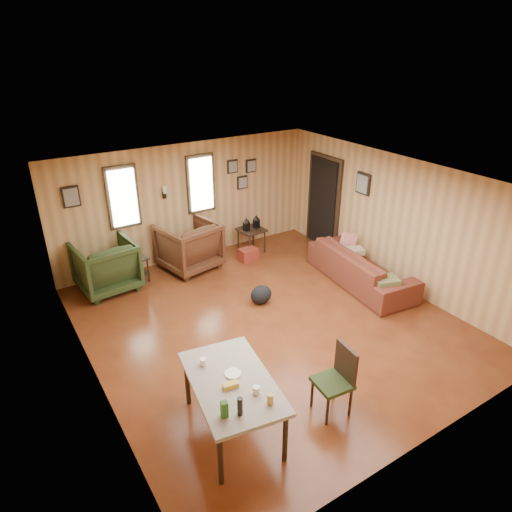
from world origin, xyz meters
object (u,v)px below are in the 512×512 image
at_px(recliner_brown, 189,244).
at_px(side_table, 251,228).
at_px(dining_table, 232,386).
at_px(recliner_green, 106,264).
at_px(sofa, 362,261).
at_px(end_table, 133,265).

relative_size(recliner_brown, side_table, 1.30).
height_order(side_table, dining_table, dining_table).
relative_size(recliner_brown, recliner_green, 1.03).
distance_m(sofa, dining_table, 4.27).
bearing_deg(end_table, recliner_brown, -1.48).
bearing_deg(dining_table, end_table, 96.07).
distance_m(sofa, recliner_brown, 3.38).
bearing_deg(sofa, dining_table, 122.26).
relative_size(side_table, dining_table, 0.52).
bearing_deg(recliner_brown, side_table, 167.96).
bearing_deg(recliner_brown, end_table, -12.76).
bearing_deg(end_table, side_table, -1.08).
xyz_separation_m(sofa, end_table, (-3.61, 2.34, -0.11)).
height_order(sofa, recliner_brown, recliner_brown).
distance_m(sofa, side_table, 2.50).
height_order(recliner_green, side_table, recliner_green).
bearing_deg(side_table, dining_table, -124.34).
relative_size(recliner_brown, end_table, 1.73).
bearing_deg(sofa, recliner_green, 66.87).
bearing_deg(recliner_brown, sofa, 125.64).
bearing_deg(dining_table, recliner_brown, 80.98).
bearing_deg(side_table, end_table, 178.92).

